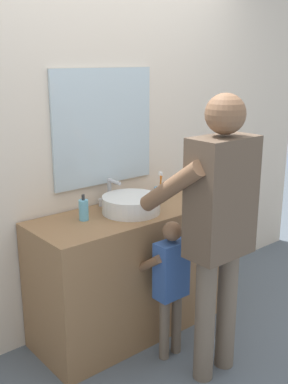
# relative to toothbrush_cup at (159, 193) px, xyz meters

# --- Properties ---
(ground_plane) EXTENTS (14.00, 14.00, 0.00)m
(ground_plane) POSITION_rel_toothbrush_cup_xyz_m (-0.32, -0.36, -0.92)
(ground_plane) COLOR slate
(back_wall) EXTENTS (4.40, 0.10, 2.70)m
(back_wall) POSITION_rel_toothbrush_cup_xyz_m (-0.32, 0.26, 0.44)
(back_wall) COLOR beige
(back_wall) RESTS_ON ground
(vanity_cabinet) EXTENTS (1.34, 0.54, 0.86)m
(vanity_cabinet) POSITION_rel_toothbrush_cup_xyz_m (-0.32, -0.06, -0.48)
(vanity_cabinet) COLOR olive
(vanity_cabinet) RESTS_ON ground
(sink_basin) EXTENTS (0.38, 0.38, 0.11)m
(sink_basin) POSITION_rel_toothbrush_cup_xyz_m (-0.32, -0.08, 0.00)
(sink_basin) COLOR silver
(sink_basin) RESTS_ON vanity_cabinet
(faucet) EXTENTS (0.18, 0.14, 0.18)m
(faucet) POSITION_rel_toothbrush_cup_xyz_m (-0.32, 0.14, 0.03)
(faucet) COLOR #B7BABF
(faucet) RESTS_ON vanity_cabinet
(toothbrush_cup) EXTENTS (0.07, 0.07, 0.21)m
(toothbrush_cup) POSITION_rel_toothbrush_cup_xyz_m (0.00, 0.00, 0.00)
(toothbrush_cup) COLOR #4C8EB2
(toothbrush_cup) RESTS_ON vanity_cabinet
(soap_bottle) EXTENTS (0.06, 0.06, 0.17)m
(soap_bottle) POSITION_rel_toothbrush_cup_xyz_m (-0.63, -0.01, 0.01)
(soap_bottle) COLOR #66B2D1
(soap_bottle) RESTS_ON vanity_cabinet
(child_toddler) EXTENTS (0.28, 0.28, 0.90)m
(child_toddler) POSITION_rel_toothbrush_cup_xyz_m (-0.32, -0.47, -0.38)
(child_toddler) COLOR #6B5B4C
(child_toddler) RESTS_ON ground
(adult_parent) EXTENTS (0.51, 0.54, 1.66)m
(adult_parent) POSITION_rel_toothbrush_cup_xyz_m (-0.22, -0.74, 0.08)
(adult_parent) COLOR #6B5B4C
(adult_parent) RESTS_ON ground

